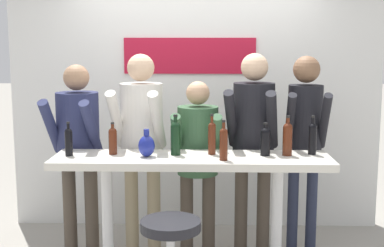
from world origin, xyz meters
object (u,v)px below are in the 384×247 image
(tasting_table, at_px, (192,179))
(wine_bottle_0, at_px, (113,139))
(person_left, at_px, (141,133))
(person_center_right, at_px, (305,131))
(person_center, at_px, (253,132))
(wine_bottle_5, at_px, (69,140))
(wine_bottle_4, at_px, (176,136))
(wine_bottle_3, at_px, (212,136))
(decorative_vase, at_px, (147,146))
(person_far_left, at_px, (78,140))
(wine_bottle_6, at_px, (265,140))
(wine_bottle_7, at_px, (312,137))
(wine_bottle_2, at_px, (288,137))
(person_center_left, at_px, (198,150))
(wine_bottle_1, at_px, (224,142))

(tasting_table, distance_m, wine_bottle_0, 0.70)
(person_left, distance_m, person_center_right, 1.43)
(person_center, relative_size, wine_bottle_5, 6.72)
(wine_bottle_4, bearing_deg, wine_bottle_3, 5.99)
(tasting_table, relative_size, decorative_vase, 9.96)
(person_center_right, bearing_deg, person_far_left, -174.25)
(tasting_table, xyz_separation_m, decorative_vase, (-0.35, -0.02, 0.27))
(person_center, height_order, wine_bottle_6, person_center)
(wine_bottle_6, height_order, wine_bottle_7, wine_bottle_7)
(wine_bottle_2, xyz_separation_m, wine_bottle_4, (-0.89, -0.00, 0.00))
(wine_bottle_0, bearing_deg, tasting_table, -6.00)
(wine_bottle_2, bearing_deg, person_center_left, 147.98)
(wine_bottle_1, bearing_deg, wine_bottle_4, 154.32)
(person_center_right, relative_size, wine_bottle_3, 5.54)
(wine_bottle_6, bearing_deg, wine_bottle_3, 175.28)
(wine_bottle_0, bearing_deg, wine_bottle_4, -1.38)
(wine_bottle_0, bearing_deg, wine_bottle_5, -168.46)
(wine_bottle_5, bearing_deg, person_far_left, 94.92)
(decorative_vase, bearing_deg, wine_bottle_1, -10.11)
(wine_bottle_0, bearing_deg, wine_bottle_1, -12.37)
(wine_bottle_2, distance_m, wine_bottle_7, 0.21)
(wine_bottle_0, bearing_deg, decorative_vase, -17.06)
(tasting_table, distance_m, person_center, 0.78)
(person_center_right, distance_m, wine_bottle_3, 0.93)
(tasting_table, xyz_separation_m, person_left, (-0.45, 0.48, 0.28))
(wine_bottle_3, height_order, wine_bottle_7, wine_bottle_3)
(person_center_right, distance_m, wine_bottle_6, 0.62)
(person_left, height_order, wine_bottle_1, person_left)
(wine_bottle_0, height_order, wine_bottle_6, wine_bottle_6)
(person_center, bearing_deg, wine_bottle_5, -149.98)
(person_far_left, height_order, wine_bottle_4, person_far_left)
(wine_bottle_7, bearing_deg, tasting_table, -173.99)
(tasting_table, height_order, wine_bottle_0, wine_bottle_0)
(person_far_left, bearing_deg, wine_bottle_3, -11.13)
(wine_bottle_2, xyz_separation_m, wine_bottle_3, (-0.60, 0.03, -0.00))
(decorative_vase, bearing_deg, person_far_left, 143.63)
(person_center, bearing_deg, wine_bottle_7, -30.72)
(person_left, xyz_separation_m, wine_bottle_1, (0.70, -0.61, 0.04))
(tasting_table, distance_m, wine_bottle_2, 0.83)
(wine_bottle_1, relative_size, wine_bottle_3, 0.95)
(person_center_left, bearing_deg, wine_bottle_4, -108.85)
(person_center_right, xyz_separation_m, wine_bottle_2, (-0.22, -0.47, 0.03))
(tasting_table, xyz_separation_m, wine_bottle_7, (0.96, 0.10, 0.32))
(wine_bottle_5, bearing_deg, person_center_right, 15.09)
(wine_bottle_3, bearing_deg, person_center_left, 105.87)
(tasting_table, bearing_deg, wine_bottle_0, 174.00)
(wine_bottle_0, relative_size, decorative_vase, 1.18)
(person_left, bearing_deg, wine_bottle_4, -46.05)
(decorative_vase, bearing_deg, wine_bottle_4, 18.31)
(wine_bottle_0, height_order, decorative_vase, wine_bottle_0)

